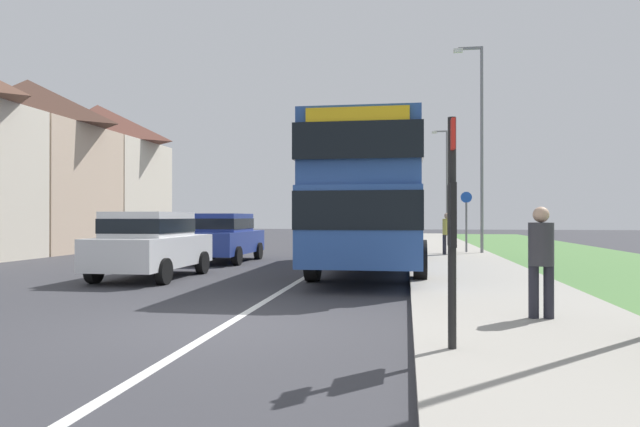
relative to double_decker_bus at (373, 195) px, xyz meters
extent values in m
plane|color=#38383D|center=(-1.58, -8.32, -2.14)|extent=(120.00, 120.00, 0.00)
cube|color=silver|center=(-1.58, -0.32, -2.14)|extent=(0.14, 60.00, 0.01)
cube|color=#9E998E|center=(2.62, -2.32, -2.08)|extent=(3.20, 68.00, 0.12)
cube|color=#284C93|center=(0.00, 0.00, -0.82)|extent=(2.50, 10.60, 1.65)
cube|color=#284C93|center=(0.00, 0.00, 0.78)|extent=(2.45, 10.39, 1.55)
cube|color=black|center=(0.00, 0.00, -0.49)|extent=(2.52, 10.65, 0.76)
cube|color=black|center=(0.00, 0.00, 0.86)|extent=(2.52, 10.65, 0.72)
cube|color=gold|center=(0.00, -5.24, 1.28)|extent=(2.00, 0.08, 0.44)
cylinder|color=black|center=(-1.25, 3.29, -1.64)|extent=(0.30, 1.00, 1.00)
cylinder|color=black|center=(1.25, 3.29, -1.64)|extent=(0.30, 1.00, 1.00)
cylinder|color=black|center=(-1.25, -2.91, -1.64)|extent=(0.30, 1.00, 1.00)
cylinder|color=black|center=(1.25, -2.91, -1.64)|extent=(0.30, 1.00, 1.00)
cube|color=silver|center=(-5.30, -2.86, -1.47)|extent=(1.72, 3.91, 0.74)
cube|color=silver|center=(-5.30, -3.05, -0.80)|extent=(1.51, 2.15, 0.60)
cube|color=black|center=(-5.30, -3.05, -0.83)|extent=(1.55, 2.17, 0.34)
cylinder|color=black|center=(-6.14, -1.65, -1.84)|extent=(0.20, 0.60, 0.60)
cylinder|color=black|center=(-4.46, -1.65, -1.84)|extent=(0.20, 0.60, 0.60)
cylinder|color=black|center=(-6.14, -4.07, -1.84)|extent=(0.20, 0.60, 0.60)
cylinder|color=black|center=(-4.46, -4.07, -1.84)|extent=(0.20, 0.60, 0.60)
cube|color=navy|center=(-5.17, 2.26, -1.48)|extent=(1.76, 4.14, 0.73)
cube|color=navy|center=(-5.17, 2.05, -0.81)|extent=(1.55, 2.28, 0.60)
cube|color=black|center=(-5.17, 2.05, -0.84)|extent=(1.59, 2.30, 0.34)
cylinder|color=black|center=(-6.03, 3.54, -1.84)|extent=(0.20, 0.60, 0.60)
cylinder|color=black|center=(-4.30, 3.54, -1.84)|extent=(0.20, 0.60, 0.60)
cylinder|color=black|center=(-6.03, 0.97, -1.84)|extent=(0.20, 0.60, 0.60)
cylinder|color=black|center=(-4.30, 0.97, -1.84)|extent=(0.20, 0.60, 0.60)
cylinder|color=#23232D|center=(2.68, -7.83, -1.72)|extent=(0.14, 0.14, 0.85)
cylinder|color=#23232D|center=(2.88, -7.83, -1.72)|extent=(0.14, 0.14, 0.85)
cylinder|color=#333338|center=(2.78, -7.83, -0.99)|extent=(0.34, 0.34, 0.60)
sphere|color=tan|center=(2.78, -7.83, -0.58)|extent=(0.22, 0.22, 0.22)
cylinder|color=#23232D|center=(2.35, 5.37, -1.72)|extent=(0.14, 0.14, 0.85)
cylinder|color=#23232D|center=(2.55, 5.37, -1.72)|extent=(0.14, 0.14, 0.85)
cylinder|color=#D1C14C|center=(2.45, 5.37, -0.99)|extent=(0.34, 0.34, 0.60)
sphere|color=tan|center=(2.45, 5.37, -0.58)|extent=(0.22, 0.22, 0.22)
cylinder|color=black|center=(1.42, -9.84, -0.84)|extent=(0.09, 0.09, 2.60)
cube|color=red|center=(1.42, -9.84, 0.26)|extent=(0.04, 0.44, 0.32)
cube|color=black|center=(1.42, -9.82, -0.59)|extent=(0.06, 0.52, 0.68)
cylinder|color=slate|center=(3.31, 6.97, -1.09)|extent=(0.08, 0.08, 2.10)
cylinder|color=blue|center=(3.31, 6.97, 0.16)|extent=(0.44, 0.03, 0.44)
cylinder|color=slate|center=(3.87, 6.65, 1.96)|extent=(0.12, 0.12, 8.20)
cube|color=slate|center=(3.42, 6.65, 6.01)|extent=(0.90, 0.10, 0.10)
cube|color=silver|center=(2.97, 6.65, 5.94)|extent=(0.36, 0.20, 0.14)
cylinder|color=slate|center=(3.93, 26.39, 1.81)|extent=(0.12, 0.12, 7.90)
cube|color=slate|center=(3.48, 26.39, 5.71)|extent=(0.90, 0.10, 0.10)
cube|color=silver|center=(3.03, 26.39, 5.64)|extent=(0.36, 0.20, 0.14)
cube|color=#C1A88E|center=(-15.40, 6.23, 0.59)|extent=(6.05, 5.50, 5.47)
pyramid|color=#4C3328|center=(-15.40, 6.23, 4.35)|extent=(6.05, 5.50, 2.05)
cube|color=beige|center=(-15.40, 11.84, 0.59)|extent=(6.05, 5.50, 5.47)
pyramid|color=brown|center=(-15.40, 11.84, 4.35)|extent=(6.05, 5.50, 2.05)
camera|label=1|loc=(0.92, -15.99, -0.61)|focal=31.51mm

